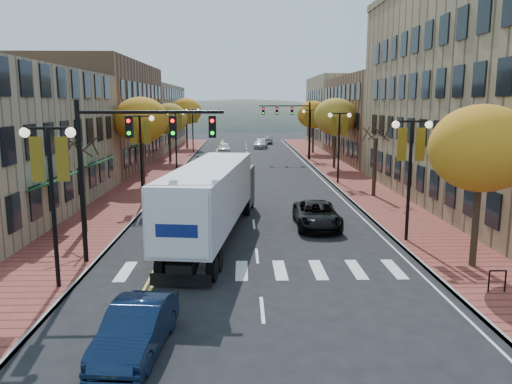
{
  "coord_description": "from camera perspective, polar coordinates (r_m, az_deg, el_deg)",
  "views": [
    {
      "loc": [
        -0.65,
        -17.82,
        6.89
      ],
      "look_at": [
        0.07,
        8.25,
        2.2
      ],
      "focal_mm": 35.0,
      "sensor_mm": 36.0,
      "label": 1
    }
  ],
  "objects": [
    {
      "name": "building_right_mid",
      "position": [
        62.84,
        16.32,
        8.06
      ],
      "size": [
        15.0,
        24.0,
        10.0
      ],
      "primitive_type": "cube",
      "color": "brown",
      "rests_on": "ground"
    },
    {
      "name": "building_left_mid",
      "position": [
        56.27,
        -18.68,
        8.25
      ],
      "size": [
        12.0,
        24.0,
        11.0
      ],
      "primitive_type": "cube",
      "color": "brown",
      "rests_on": "ground"
    },
    {
      "name": "tree_right_a",
      "position": [
        22.12,
        24.36,
        4.53
      ],
      "size": [
        4.16,
        4.16,
        6.69
      ],
      "color": "#382619",
      "rests_on": "sidewalk_right"
    },
    {
      "name": "sidewalk_left",
      "position": [
        51.46,
        -10.92,
        2.4
      ],
      "size": [
        4.0,
        85.0,
        0.15
      ],
      "primitive_type": "cube",
      "color": "brown",
      "rests_on": "ground"
    },
    {
      "name": "navy_sedan",
      "position": [
        14.75,
        -13.54,
        -14.92
      ],
      "size": [
        1.89,
        4.35,
        1.39
      ],
      "primitive_type": "imported",
      "rotation": [
        0.0,
        0.0,
        -0.1
      ],
      "color": "#0D1C37",
      "rests_on": "ground"
    },
    {
      "name": "tree_left_b",
      "position": [
        42.67,
        -13.0,
        8.0
      ],
      "size": [
        4.48,
        4.48,
        7.21
      ],
      "color": "#382619",
      "rests_on": "sidewalk_left"
    },
    {
      "name": "traffic_mast_near",
      "position": [
        21.46,
        -14.63,
        4.61
      ],
      "size": [
        6.1,
        0.35,
        7.0
      ],
      "color": "black",
      "rests_on": "ground"
    },
    {
      "name": "tree_left_d",
      "position": [
        76.29,
        -7.97,
        9.13
      ],
      "size": [
        4.61,
        4.61,
        7.42
      ],
      "color": "#382619",
      "rests_on": "sidewalk_left"
    },
    {
      "name": "sidewalk_right",
      "position": [
        51.69,
        9.19,
        2.48
      ],
      "size": [
        4.0,
        85.0,
        0.15
      ],
      "primitive_type": "cube",
      "color": "brown",
      "rests_on": "ground"
    },
    {
      "name": "lamp_right_a",
      "position": [
        25.31,
        17.24,
        3.85
      ],
      "size": [
        1.96,
        0.36,
        6.05
      ],
      "color": "black",
      "rests_on": "ground"
    },
    {
      "name": "ground",
      "position": [
        19.12,
        0.48,
        -10.93
      ],
      "size": [
        200.0,
        200.0,
        0.0
      ],
      "primitive_type": "plane",
      "color": "black",
      "rests_on": "ground"
    },
    {
      "name": "car_far_silver",
      "position": [
        76.73,
        0.57,
        5.55
      ],
      "size": [
        2.5,
        4.93,
        1.37
      ],
      "primitive_type": "imported",
      "rotation": [
        0.0,
        0.0,
        -0.13
      ],
      "color": "#B7B6BF",
      "rests_on": "ground"
    },
    {
      "name": "lamp_left_d",
      "position": [
        70.21,
        -7.26,
        7.99
      ],
      "size": [
        1.96,
        0.36,
        6.05
      ],
      "color": "black",
      "rests_on": "ground"
    },
    {
      "name": "black_suv",
      "position": [
        28.07,
        6.96,
        -2.6
      ],
      "size": [
        2.44,
        5.16,
        1.42
      ],
      "primitive_type": "imported",
      "rotation": [
        0.0,
        0.0,
        -0.02
      ],
      "color": "black",
      "rests_on": "ground"
    },
    {
      "name": "semi_truck",
      "position": [
        25.51,
        -4.73,
        -0.25
      ],
      "size": [
        4.44,
        15.79,
        3.9
      ],
      "rotation": [
        0.0,
        0.0,
        -0.13
      ],
      "color": "black",
      "rests_on": "ground"
    },
    {
      "name": "lamp_right_b",
      "position": [
        42.69,
        9.48,
        6.57
      ],
      "size": [
        1.96,
        0.36,
        6.05
      ],
      "color": "black",
      "rests_on": "ground"
    },
    {
      "name": "lamp_left_a",
      "position": [
        19.27,
        -22.4,
        1.68
      ],
      "size": [
        1.96,
        0.36,
        6.05
      ],
      "color": "black",
      "rests_on": "ground"
    },
    {
      "name": "lamp_right_c",
      "position": [
        60.43,
        6.22,
        7.67
      ],
      "size": [
        1.96,
        0.36,
        6.05
      ],
      "color": "black",
      "rests_on": "ground"
    },
    {
      "name": "lamp_left_c",
      "position": [
        52.34,
        -9.18,
        7.22
      ],
      "size": [
        1.96,
        0.36,
        6.05
      ],
      "color": "black",
      "rests_on": "ground"
    },
    {
      "name": "tree_right_b",
      "position": [
        37.39,
        13.4,
        2.79
      ],
      "size": [
        0.28,
        0.28,
        4.2
      ],
      "color": "#382619",
      "rests_on": "sidewalk_right"
    },
    {
      "name": "traffic_mast_far",
      "position": [
        60.17,
        4.3,
        8.29
      ],
      "size": [
        6.1,
        0.34,
        7.0
      ],
      "color": "black",
      "rests_on": "ground"
    },
    {
      "name": "lamp_left_b",
      "position": [
        34.61,
        -13.06,
        5.63
      ],
      "size": [
        1.96,
        0.36,
        6.05
      ],
      "color": "black",
      "rests_on": "ground"
    },
    {
      "name": "car_far_white",
      "position": [
        69.27,
        -3.67,
        5.06
      ],
      "size": [
        1.84,
        4.3,
        1.45
      ],
      "primitive_type": "imported",
      "rotation": [
        0.0,
        0.0,
        0.03
      ],
      "color": "white",
      "rests_on": "ground"
    },
    {
      "name": "building_right_far",
      "position": [
        84.05,
        11.73,
        9.03
      ],
      "size": [
        15.0,
        20.0,
        11.0
      ],
      "primitive_type": "cube",
      "color": "#9E8966",
      "rests_on": "ground"
    },
    {
      "name": "building_left_far",
      "position": [
        80.53,
        -13.45,
        8.39
      ],
      "size": [
        12.0,
        26.0,
        9.5
      ],
      "primitive_type": "cube",
      "color": "#9E8966",
      "rests_on": "ground"
    },
    {
      "name": "tree_right_c",
      "position": [
        52.73,
        9.06,
        8.5
      ],
      "size": [
        4.48,
        4.48,
        7.21
      ],
      "color": "#382619",
      "rests_on": "sidewalk_right"
    },
    {
      "name": "tree_left_c",
      "position": [
        58.45,
        -9.9,
        8.24
      ],
      "size": [
        4.16,
        4.16,
        6.69
      ],
      "color": "#382619",
      "rests_on": "sidewalk_left"
    },
    {
      "name": "car_far_oncoming",
      "position": [
        84.94,
        1.34,
        5.97
      ],
      "size": [
        1.52,
        3.96,
        1.29
      ],
      "primitive_type": "imported",
      "rotation": [
        0.0,
        0.0,
        3.18
      ],
      "color": "#939399",
      "rests_on": "ground"
    },
    {
      "name": "tree_right_d",
      "position": [
        68.53,
        6.59,
        8.79
      ],
      "size": [
        4.35,
        4.35,
        7.0
      ],
      "color": "#382619",
      "rests_on": "sidewalk_right"
    },
    {
      "name": "tree_left_a",
      "position": [
        27.53,
        -19.22,
        -0.08
      ],
      "size": [
        0.28,
        0.28,
        4.2
      ],
      "color": "#382619",
      "rests_on": "sidewalk_left"
    }
  ]
}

